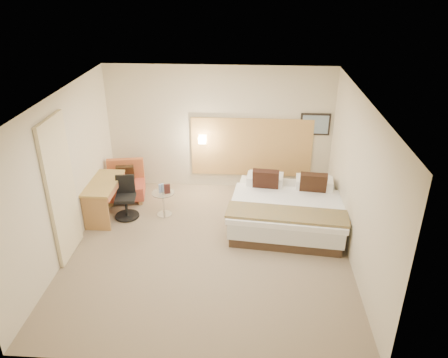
# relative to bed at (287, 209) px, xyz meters

# --- Properties ---
(floor) EXTENTS (4.80, 5.00, 0.02)m
(floor) POSITION_rel_bed_xyz_m (-1.41, -0.94, -0.34)
(floor) COLOR #806E56
(floor) RESTS_ON ground
(ceiling) EXTENTS (4.80, 5.00, 0.02)m
(ceiling) POSITION_rel_bed_xyz_m (-1.41, -0.94, 2.38)
(ceiling) COLOR white
(ceiling) RESTS_ON floor
(wall_back) EXTENTS (4.80, 0.02, 2.70)m
(wall_back) POSITION_rel_bed_xyz_m (-1.41, 1.57, 1.02)
(wall_back) COLOR beige
(wall_back) RESTS_ON floor
(wall_front) EXTENTS (4.80, 0.02, 2.70)m
(wall_front) POSITION_rel_bed_xyz_m (-1.41, -3.45, 1.02)
(wall_front) COLOR beige
(wall_front) RESTS_ON floor
(wall_left) EXTENTS (0.02, 5.00, 2.70)m
(wall_left) POSITION_rel_bed_xyz_m (-3.82, -0.94, 1.02)
(wall_left) COLOR beige
(wall_left) RESTS_ON floor
(wall_right) EXTENTS (0.02, 5.00, 2.70)m
(wall_right) POSITION_rel_bed_xyz_m (1.00, -0.94, 1.02)
(wall_right) COLOR beige
(wall_right) RESTS_ON floor
(headboard_panel) EXTENTS (2.60, 0.04, 1.30)m
(headboard_panel) POSITION_rel_bed_xyz_m (-0.71, 1.53, 0.62)
(headboard_panel) COLOR tan
(headboard_panel) RESTS_ON wall_back
(art_frame) EXTENTS (0.62, 0.03, 0.47)m
(art_frame) POSITION_rel_bed_xyz_m (0.61, 1.54, 1.17)
(art_frame) COLOR black
(art_frame) RESTS_ON wall_back
(art_canvas) EXTENTS (0.54, 0.01, 0.39)m
(art_canvas) POSITION_rel_bed_xyz_m (0.61, 1.52, 1.17)
(art_canvas) COLOR gray
(art_canvas) RESTS_ON wall_back
(lamp_arm) EXTENTS (0.02, 0.12, 0.02)m
(lamp_arm) POSITION_rel_bed_xyz_m (-1.76, 1.48, 0.82)
(lamp_arm) COLOR silver
(lamp_arm) RESTS_ON wall_back
(lamp_shade) EXTENTS (0.15, 0.15, 0.15)m
(lamp_shade) POSITION_rel_bed_xyz_m (-1.76, 1.42, 0.82)
(lamp_shade) COLOR #FFEDC6
(lamp_shade) RESTS_ON wall_back
(curtain) EXTENTS (0.06, 0.90, 2.42)m
(curtain) POSITION_rel_bed_xyz_m (-3.77, -1.19, 0.89)
(curtain) COLOR beige
(curtain) RESTS_ON wall_left
(bottle_a) EXTENTS (0.07, 0.07, 0.18)m
(bottle_a) POSITION_rel_bed_xyz_m (-2.47, 0.18, 0.26)
(bottle_a) COLOR #90ABDF
(bottle_a) RESTS_ON side_table
(bottle_b) EXTENTS (0.07, 0.07, 0.18)m
(bottle_b) POSITION_rel_bed_xyz_m (-2.42, 0.21, 0.26)
(bottle_b) COLOR #9BC4F0
(bottle_b) RESTS_ON side_table
(menu_folder) EXTENTS (0.12, 0.08, 0.20)m
(menu_folder) POSITION_rel_bed_xyz_m (-2.32, 0.15, 0.27)
(menu_folder) COLOR #3D1A19
(menu_folder) RESTS_ON side_table
(bed) EXTENTS (2.24, 2.20, 1.01)m
(bed) POSITION_rel_bed_xyz_m (0.00, 0.00, 0.00)
(bed) COLOR #3B2A1D
(bed) RESTS_ON floor
(lounge_chair) EXTENTS (0.87, 0.80, 0.81)m
(lounge_chair) POSITION_rel_bed_xyz_m (-3.34, 0.83, -0.01)
(lounge_chair) COLOR #A5844D
(lounge_chair) RESTS_ON floor
(side_table) EXTENTS (0.58, 0.58, 0.50)m
(side_table) POSITION_rel_bed_xyz_m (-2.41, 0.18, -0.05)
(side_table) COLOR silver
(side_table) RESTS_ON floor
(desk) EXTENTS (0.54, 1.18, 0.74)m
(desk) POSITION_rel_bed_xyz_m (-3.53, 0.08, 0.25)
(desk) COLOR #A68441
(desk) RESTS_ON floor
(desk_chair) EXTENTS (0.53, 0.53, 0.83)m
(desk_chair) POSITION_rel_bed_xyz_m (-3.14, 0.08, 0.02)
(desk_chair) COLOR black
(desk_chair) RESTS_ON floor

